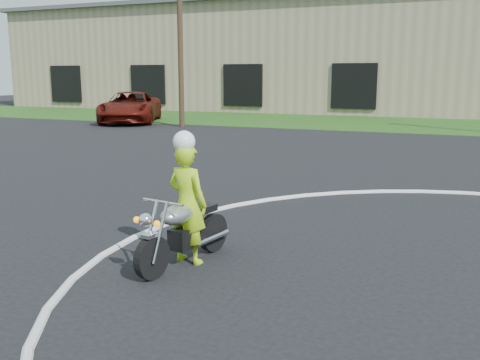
% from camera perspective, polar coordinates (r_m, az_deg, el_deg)
% --- Properties ---
extents(primary_motorcycle, '(0.78, 1.98, 1.05)m').
position_cam_1_polar(primary_motorcycle, '(7.74, -6.09, -5.42)').
color(primary_motorcycle, black).
rests_on(primary_motorcycle, ground).
extents(rider_primary_grp, '(0.71, 0.53, 1.94)m').
position_cam_1_polar(rider_primary_grp, '(7.74, -5.65, -2.12)').
color(rider_primary_grp, '#ACDE17').
rests_on(rider_primary_grp, ground).
extents(pickup_grp, '(5.32, 7.03, 1.77)m').
position_cam_1_polar(pickup_grp, '(31.92, -11.61, 7.62)').
color(pickup_grp, '#541009').
rests_on(pickup_grp, ground).
extents(warehouse, '(41.00, 17.00, 8.30)m').
position_cam_1_polar(warehouse, '(47.38, 1.85, 12.86)').
color(warehouse, tan).
rests_on(warehouse, ground).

